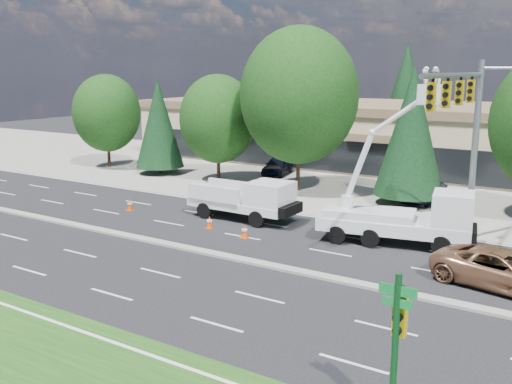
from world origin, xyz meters
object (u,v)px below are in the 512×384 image
Objects in this scene: signal_mast at (468,124)px; street_sign_pole at (397,336)px; minivan at (503,270)px; bucket_truck at (405,210)px; utility_pickup at (248,203)px.

signal_mast reaches higher than street_sign_pole.
minivan is at bearing -57.98° from signal_mast.
minivan is (5.13, -3.51, -1.03)m from bucket_truck.
minivan is at bearing -12.78° from utility_pickup.
street_sign_pole is at bearing -172.13° from minivan.
utility_pickup is at bearing 169.34° from bucket_truck.
bucket_truck is at bearing 1.31° from utility_pickup.
signal_mast is at bearing 97.27° from street_sign_pole.
signal_mast is 15.99m from street_sign_pole.
utility_pickup reaches higher than minivan.
signal_mast is 1.63× the size of utility_pickup.
bucket_truck is (-2.48, -0.73, -4.27)m from signal_mast.
signal_mast is 7.29m from minivan.
utility_pickup is at bearing 132.99° from street_sign_pole.
utility_pickup is at bearing -175.83° from signal_mast.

